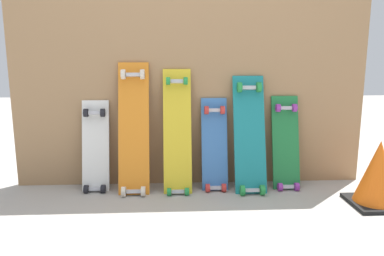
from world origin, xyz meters
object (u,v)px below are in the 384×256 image
object	(u,v)px
skateboard_yellow	(177,136)
skateboard_orange	(134,133)
skateboard_teal	(250,138)
traffic_cone	(378,174)
skateboard_blue	(215,149)
skateboard_white	(96,151)
skateboard_green	(286,147)

from	to	relation	value
skateboard_yellow	skateboard_orange	bearing A→B (deg)	-179.49
skateboard_teal	traffic_cone	distance (m)	0.83
skateboard_blue	traffic_cone	xyz separation A→B (m)	(0.98, -0.38, -0.08)
skateboard_yellow	skateboard_blue	world-z (taller)	skateboard_yellow
skateboard_orange	skateboard_yellow	world-z (taller)	skateboard_orange
skateboard_yellow	traffic_cone	xyz separation A→B (m)	(1.25, -0.35, -0.18)
skateboard_white	skateboard_yellow	distance (m)	0.58
skateboard_teal	traffic_cone	bearing A→B (deg)	-24.49
skateboard_yellow	traffic_cone	distance (m)	1.31
skateboard_yellow	skateboard_teal	world-z (taller)	skateboard_yellow
skateboard_white	traffic_cone	world-z (taller)	skateboard_white
skateboard_teal	skateboard_white	bearing A→B (deg)	177.14
skateboard_orange	traffic_cone	bearing A→B (deg)	-12.83
skateboard_green	skateboard_yellow	bearing A→B (deg)	-178.25
skateboard_orange	skateboard_teal	xyz separation A→B (m)	(0.80, -0.01, -0.05)
skateboard_orange	skateboard_green	xyz separation A→B (m)	(1.07, 0.03, -0.12)
skateboard_blue	skateboard_green	world-z (taller)	skateboard_green
skateboard_white	skateboard_green	size ratio (longest dim) A/B	0.97
traffic_cone	skateboard_yellow	bearing A→B (deg)	164.11
skateboard_teal	traffic_cone	world-z (taller)	skateboard_teal
skateboard_yellow	skateboard_teal	bearing A→B (deg)	-1.82
skateboard_white	skateboard_yellow	world-z (taller)	skateboard_yellow
skateboard_orange	skateboard_green	bearing A→B (deg)	1.41
skateboard_white	skateboard_blue	world-z (taller)	skateboard_blue
skateboard_blue	skateboard_teal	size ratio (longest dim) A/B	0.82
skateboard_orange	skateboard_yellow	xyz separation A→B (m)	(0.30, 0.00, -0.03)
skateboard_blue	skateboard_teal	bearing A→B (deg)	-9.59
skateboard_orange	skateboard_teal	size ratio (longest dim) A/B	1.11
skateboard_yellow	skateboard_green	distance (m)	0.78
skateboard_blue	traffic_cone	distance (m)	1.06
skateboard_orange	traffic_cone	xyz separation A→B (m)	(1.55, -0.35, -0.21)
skateboard_blue	traffic_cone	size ratio (longest dim) A/B	1.69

